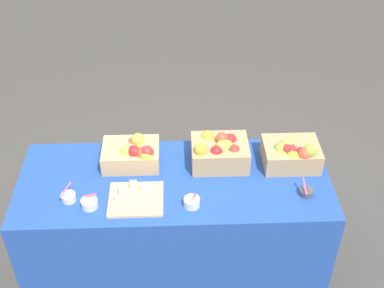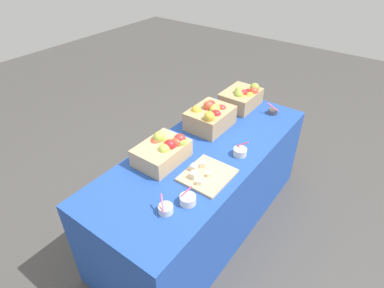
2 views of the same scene
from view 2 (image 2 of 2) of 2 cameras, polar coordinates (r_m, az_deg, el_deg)
ground_plane at (r=2.76m, az=1.94°, el=-13.60°), size 10.00×10.00×0.00m
table at (r=2.49m, az=2.11°, el=-7.98°), size 1.90×0.76×0.74m
apple_crate_left at (r=2.80m, az=9.01°, el=8.31°), size 0.34×0.27×0.20m
apple_crate_middle at (r=2.47m, az=3.32°, el=4.96°), size 0.35×0.28×0.21m
apple_crate_right at (r=2.13m, az=-5.06°, el=-1.09°), size 0.35×0.26×0.18m
cutting_board_front at (r=2.03m, az=2.59°, el=-5.53°), size 0.31×0.28×0.06m
sample_bowl_near at (r=1.80m, az=-4.76°, el=-11.51°), size 0.09×0.09×0.10m
sample_bowl_mid at (r=1.84m, az=-0.76°, el=-9.94°), size 0.09×0.09×0.10m
sample_bowl_far at (r=2.77m, az=14.30°, el=5.72°), size 0.08×0.10×0.09m
sample_bowl_extra at (r=2.22m, az=8.62°, el=-1.37°), size 0.09×0.09×0.12m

